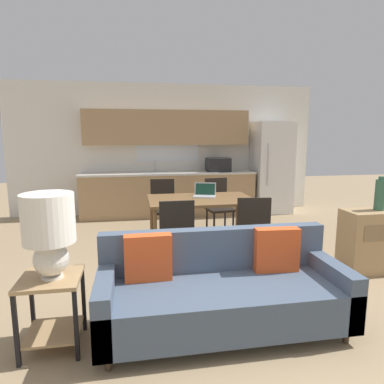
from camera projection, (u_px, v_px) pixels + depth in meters
name	position (u px, v px, depth m)	size (l,w,h in m)	color
ground_plane	(222.00, 327.00, 2.99)	(20.00, 20.00, 0.00)	#9E8460
wall_back	(167.00, 149.00, 7.26)	(6.40, 0.07, 2.70)	silver
kitchen_counter	(169.00, 175.00, 7.06)	(3.56, 0.65, 2.15)	tan
refrigerator	(271.00, 168.00, 7.32)	(0.76, 0.73, 1.92)	white
dining_table	(201.00, 203.00, 4.91)	(1.49, 0.96, 0.76)	brown
couch	(221.00, 291.00, 2.95)	(2.07, 0.80, 0.83)	#3D2D1E
side_table	(52.00, 301.00, 2.65)	(0.45, 0.45, 0.58)	tan
table_lamp	(49.00, 229.00, 2.54)	(0.38, 0.38, 0.65)	silver
credenza	(381.00, 240.00, 4.19)	(0.98, 0.39, 0.76)	tan
vase	(380.00, 195.00, 4.09)	(0.12, 0.12, 0.41)	#336047
dining_chair_far_left	(163.00, 205.00, 5.66)	(0.44, 0.44, 0.93)	black
dining_chair_far_right	(218.00, 204.00, 5.80)	(0.47, 0.47, 0.93)	black
dining_chair_near_left	(176.00, 234.00, 4.02)	(0.43, 0.43, 0.93)	black
dining_chair_near_right	(251.00, 230.00, 4.20)	(0.47, 0.47, 0.93)	black
laptop	(205.00, 193.00, 5.06)	(0.38, 0.34, 0.20)	#B7BABC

